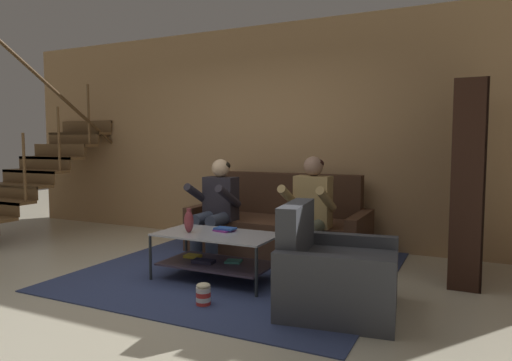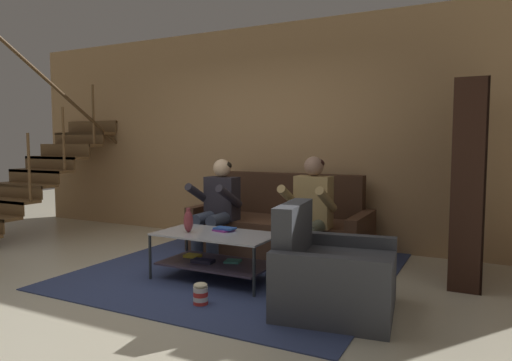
% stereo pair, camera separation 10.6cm
% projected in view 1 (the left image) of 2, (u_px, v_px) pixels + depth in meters
% --- Properties ---
extents(ground, '(16.80, 16.80, 0.00)m').
position_uv_depth(ground, '(153.00, 290.00, 4.14)').
color(ground, beige).
extents(back_partition, '(8.40, 0.12, 2.90)m').
position_uv_depth(back_partition, '(266.00, 134.00, 6.23)').
color(back_partition, tan).
rests_on(back_partition, ground).
extents(staircase_run, '(1.08, 2.82, 2.80)m').
position_uv_depth(staircase_run, '(43.00, 162.00, 6.75)').
color(staircase_run, brown).
rests_on(staircase_run, ground).
extents(couch, '(2.13, 0.92, 0.95)m').
position_uv_depth(couch, '(280.00, 227.00, 5.58)').
color(couch, '#4C3121').
rests_on(couch, ground).
extents(person_seated_left, '(0.50, 0.58, 1.14)m').
position_uv_depth(person_seated_left, '(216.00, 204.00, 5.30)').
color(person_seated_left, '#3C465A').
rests_on(person_seated_left, ground).
extents(person_seated_right, '(0.50, 0.58, 1.19)m').
position_uv_depth(person_seated_right, '(310.00, 208.00, 4.81)').
color(person_seated_right, '#545947').
rests_on(person_seated_right, ground).
extents(coffee_table, '(1.17, 0.63, 0.46)m').
position_uv_depth(coffee_table, '(216.00, 249.00, 4.43)').
color(coffee_table, '#B5B9C1').
rests_on(coffee_table, ground).
extents(area_rug, '(3.00, 3.27, 0.01)m').
position_uv_depth(area_rug, '(247.00, 266.00, 4.91)').
color(area_rug, navy).
rests_on(area_rug, ground).
extents(vase, '(0.09, 0.09, 0.24)m').
position_uv_depth(vase, '(189.00, 221.00, 4.45)').
color(vase, brown).
rests_on(vase, coffee_table).
extents(book_stack, '(0.21, 0.20, 0.03)m').
position_uv_depth(book_stack, '(225.00, 229.00, 4.53)').
color(book_stack, purple).
rests_on(book_stack, coffee_table).
extents(bookshelf, '(0.29, 0.96, 1.90)m').
position_uv_depth(bookshelf, '(472.00, 195.00, 4.46)').
color(bookshelf, black).
rests_on(bookshelf, ground).
extents(armchair, '(0.98, 1.02, 0.85)m').
position_uv_depth(armchair, '(335.00, 276.00, 3.63)').
color(armchair, '#3D3F46').
rests_on(armchair, ground).
extents(popcorn_tub, '(0.12, 0.12, 0.19)m').
position_uv_depth(popcorn_tub, '(203.00, 294.00, 3.73)').
color(popcorn_tub, red).
rests_on(popcorn_tub, ground).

